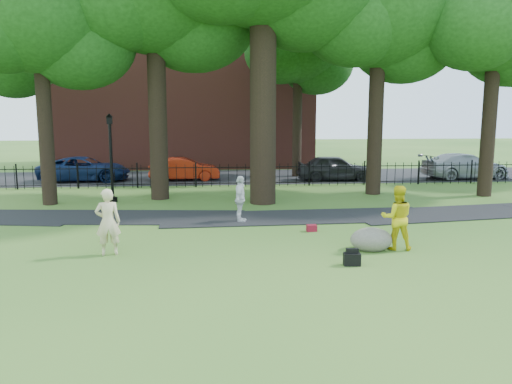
{
  "coord_description": "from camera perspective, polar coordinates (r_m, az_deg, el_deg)",
  "views": [
    {
      "loc": [
        -2.16,
        -13.96,
        3.8
      ],
      "look_at": [
        -0.74,
        2.0,
        1.27
      ],
      "focal_mm": 35.0,
      "sensor_mm": 36.0,
      "label": 1
    }
  ],
  "objects": [
    {
      "name": "backpack",
      "position": [
        12.95,
        10.91,
        -7.55
      ],
      "size": [
        0.44,
        0.3,
        0.31
      ],
      "primitive_type": "cube",
      "rotation": [
        0.0,
        0.0,
        -0.1
      ],
      "color": "black",
      "rests_on": "ground"
    },
    {
      "name": "navy_van",
      "position": [
        29.82,
        -19.01,
        2.49
      ],
      "size": [
        5.0,
        2.32,
        1.39
      ],
      "primitive_type": "imported",
      "rotation": [
        0.0,
        0.0,
        1.57
      ],
      "color": "#0D1C42",
      "rests_on": "ground"
    },
    {
      "name": "pedestrian",
      "position": [
        17.53,
        -1.82,
        -0.82
      ],
      "size": [
        0.61,
        1.03,
        1.65
      ],
      "primitive_type": "imported",
      "rotation": [
        0.0,
        0.0,
        1.34
      ],
      "color": "silver",
      "rests_on": "ground"
    },
    {
      "name": "iron_fence",
      "position": [
        26.24,
        -0.33,
        1.95
      ],
      "size": [
        44.0,
        0.04,
        1.2
      ],
      "color": "black",
      "rests_on": "ground"
    },
    {
      "name": "street",
      "position": [
        30.28,
        -0.96,
        1.75
      ],
      "size": [
        80.0,
        7.0,
        0.02
      ],
      "primitive_type": "cube",
      "color": "black",
      "rests_on": "ground"
    },
    {
      "name": "man",
      "position": [
        14.56,
        15.81,
        -2.83
      ],
      "size": [
        0.99,
        0.82,
        1.82
      ],
      "primitive_type": "imported",
      "rotation": [
        0.0,
        0.0,
        2.98
      ],
      "color": "gold",
      "rests_on": "ground"
    },
    {
      "name": "brick_building",
      "position": [
        38.07,
        -8.03,
        12.18
      ],
      "size": [
        18.0,
        8.0,
        12.0
      ],
      "primitive_type": "cube",
      "color": "brown",
      "rests_on": "ground"
    },
    {
      "name": "woman",
      "position": [
        14.04,
        -16.56,
        -3.29
      ],
      "size": [
        0.73,
        0.54,
        1.82
      ],
      "primitive_type": "imported",
      "rotation": [
        0.0,
        0.0,
        3.31
      ],
      "color": "beige",
      "rests_on": "ground"
    },
    {
      "name": "tree_row",
      "position": [
        22.94,
        1.81,
        19.9
      ],
      "size": [
        26.82,
        7.96,
        12.42
      ],
      "color": "black",
      "rests_on": "ground"
    },
    {
      "name": "silver_car",
      "position": [
        31.8,
        22.75,
        2.75
      ],
      "size": [
        5.32,
        2.6,
        1.49
      ],
      "primitive_type": "imported",
      "rotation": [
        0.0,
        0.0,
        1.67
      ],
      "color": "#9B9EA4",
      "rests_on": "ground"
    },
    {
      "name": "ground",
      "position": [
        14.63,
        3.6,
        -6.12
      ],
      "size": [
        120.0,
        120.0,
        0.0
      ],
      "primitive_type": "plane",
      "color": "#315C20",
      "rests_on": "ground"
    },
    {
      "name": "red_bag",
      "position": [
        16.37,
        6.38,
        -4.12
      ],
      "size": [
        0.34,
        0.23,
        0.22
      ],
      "primitive_type": "cube",
      "rotation": [
        0.0,
        0.0,
        0.1
      ],
      "color": "maroon",
      "rests_on": "ground"
    },
    {
      "name": "footpath",
      "position": [
        18.53,
        4.84,
        -2.91
      ],
      "size": [
        36.07,
        3.85,
        0.03
      ],
      "primitive_type": "cube",
      "rotation": [
        0.0,
        0.0,
        0.03
      ],
      "color": "black",
      "rests_on": "ground"
    },
    {
      "name": "grey_car",
      "position": [
        28.87,
        9.01,
        2.75
      ],
      "size": [
        4.42,
        2.04,
        1.47
      ],
      "primitive_type": "imported",
      "rotation": [
        0.0,
        0.0,
        1.5
      ],
      "color": "black",
      "rests_on": "ground"
    },
    {
      "name": "lamppost",
      "position": [
        22.31,
        -16.22,
        3.64
      ],
      "size": [
        0.38,
        0.38,
        3.81
      ],
      "rotation": [
        0.0,
        0.0,
        0.13
      ],
      "color": "black",
      "rests_on": "ground"
    },
    {
      "name": "boulder",
      "position": [
        14.44,
        13.04,
        -5.11
      ],
      "size": [
        1.45,
        1.31,
        0.69
      ],
      "primitive_type": "ellipsoid",
      "rotation": [
        0.0,
        0.0,
        -0.42
      ],
      "color": "#686357",
      "rests_on": "ground"
    },
    {
      "name": "red_sedan",
      "position": [
        28.81,
        -8.19,
        2.6
      ],
      "size": [
        4.06,
        1.62,
        1.31
      ],
      "primitive_type": "imported",
      "rotation": [
        0.0,
        0.0,
        1.63
      ],
      "color": "#A7220C",
      "rests_on": "ground"
    }
  ]
}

